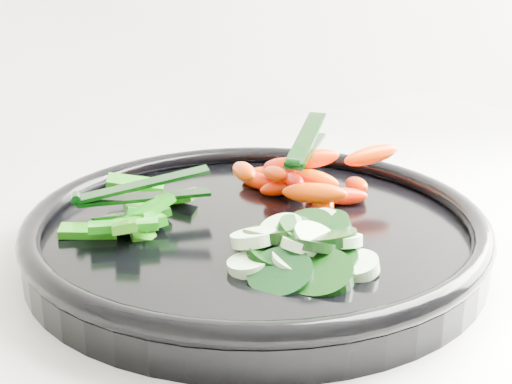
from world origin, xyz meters
TOP-DOWN VIEW (x-y plane):
  - veggie_tray at (0.40, 1.65)m, footprint 0.47×0.47m
  - cucumber_pile at (0.38, 1.58)m, footprint 0.12×0.12m
  - carrot_pile at (0.47, 1.68)m, footprint 0.16×0.15m
  - pepper_pile at (0.32, 1.72)m, footprint 0.13×0.13m
  - tong_carrot at (0.47, 1.68)m, footprint 0.10×0.08m
  - tong_pepper at (0.33, 1.72)m, footprint 0.11×0.06m

SIDE VIEW (x-z plane):
  - veggie_tray at x=0.40m, z-range 0.93..0.97m
  - pepper_pile at x=0.32m, z-range 0.94..0.98m
  - cucumber_pile at x=0.38m, z-range 0.94..0.98m
  - carrot_pile at x=0.47m, z-range 0.95..1.00m
  - tong_pepper at x=0.33m, z-range 0.97..0.99m
  - tong_carrot at x=0.47m, z-range 0.99..1.02m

